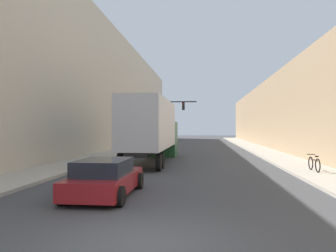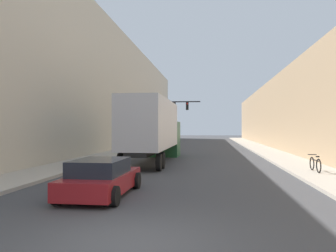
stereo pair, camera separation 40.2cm
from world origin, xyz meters
name	(u,v)px [view 1 (the left image)]	position (x,y,z in m)	size (l,w,h in m)	color
ground_plane	(143,245)	(0.00, 0.00, 0.00)	(200.00, 200.00, 0.00)	#424244
sidewalk_right	(258,149)	(7.16, 30.00, 0.07)	(2.80, 80.00, 0.15)	#B2A899
sidewalk_left	(130,148)	(-7.16, 30.00, 0.07)	(2.80, 80.00, 0.15)	#B2A899
building_right	(300,113)	(11.56, 30.00, 4.06)	(6.00, 80.00, 8.12)	tan
building_left	(93,90)	(-11.56, 30.00, 6.84)	(6.00, 80.00, 13.68)	beige
semi_truck	(153,129)	(-2.34, 16.21, 2.36)	(2.51, 12.27, 4.27)	silver
sedan_car	(105,178)	(-2.23, 4.63, 0.63)	(2.10, 4.33, 1.32)	maroon
traffic_signal_gantry	(159,113)	(-3.91, 31.06, 4.12)	(6.13, 0.35, 5.75)	black
parked_bicycle	(314,164)	(7.02, 11.23, 0.53)	(0.44, 1.82, 0.86)	black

